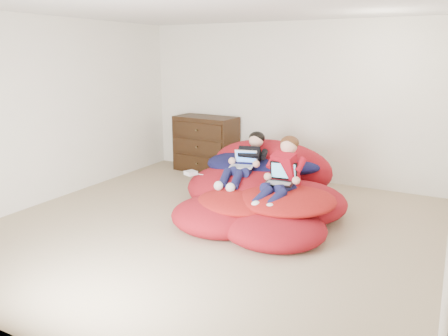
% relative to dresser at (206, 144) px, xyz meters
% --- Properties ---
extents(room_shell, '(5.10, 5.10, 2.77)m').
position_rel_dresser_xyz_m(room_shell, '(1.38, -2.22, -0.26)').
color(room_shell, tan).
rests_on(room_shell, ground).
extents(dresser, '(1.11, 0.64, 0.96)m').
position_rel_dresser_xyz_m(dresser, '(0.00, 0.00, 0.00)').
color(dresser, black).
rests_on(dresser, ground).
extents(beanbag_pile, '(2.24, 2.44, 0.89)m').
position_rel_dresser_xyz_m(beanbag_pile, '(1.67, -1.40, -0.22)').
color(beanbag_pile, '#A7121E').
rests_on(beanbag_pile, ground).
extents(cream_pillow, '(0.45, 0.29, 0.29)m').
position_rel_dresser_xyz_m(cream_pillow, '(1.30, -0.60, 0.14)').
color(cream_pillow, beige).
rests_on(cream_pillow, beanbag_pile).
extents(older_boy, '(0.37, 1.12, 0.60)m').
position_rel_dresser_xyz_m(older_boy, '(1.40, -1.28, 0.16)').
color(older_boy, black).
rests_on(older_boy, beanbag_pile).
extents(younger_boy, '(0.38, 0.96, 0.73)m').
position_rel_dresser_xyz_m(younger_boy, '(2.04, -1.65, 0.16)').
color(younger_boy, '#AE0F1F').
rests_on(younger_boy, beanbag_pile).
extents(laptop_white, '(0.34, 0.36, 0.21)m').
position_rel_dresser_xyz_m(laptop_white, '(1.40, -1.39, 0.14)').
color(laptop_white, silver).
rests_on(laptop_white, older_boy).
extents(laptop_black, '(0.36, 0.32, 0.24)m').
position_rel_dresser_xyz_m(laptop_black, '(2.04, -1.69, 0.08)').
color(laptop_black, black).
rests_on(laptop_black, younger_boy).
extents(power_adapter, '(0.18, 0.18, 0.05)m').
position_rel_dresser_xyz_m(power_adapter, '(0.68, -1.57, -0.06)').
color(power_adapter, silver).
rests_on(power_adapter, beanbag_pile).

